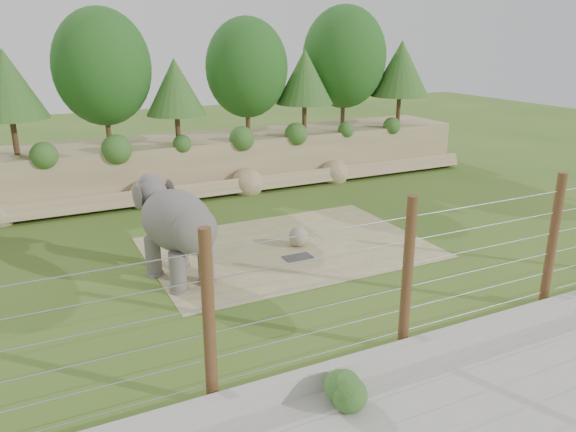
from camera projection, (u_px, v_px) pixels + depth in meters
name	position (u px, v px, depth m)	size (l,w,h in m)	color
ground	(316.00, 281.00, 17.95)	(90.00, 90.00, 0.00)	#3C641E
back_embankment	(203.00, 109.00, 27.77)	(30.00, 5.52, 8.77)	#8B7558
dirt_patch	(288.00, 247.00, 20.72)	(10.00, 7.00, 0.02)	#94855C
drain_grate	(298.00, 257.00, 19.76)	(1.00, 0.60, 0.03)	#262628
elephant	(178.00, 234.00, 17.60)	(1.63, 3.81, 3.08)	#605956
stone_ball	(299.00, 237.00, 20.73)	(0.72, 0.72, 0.72)	gray
retaining_wall	(415.00, 349.00, 13.61)	(26.00, 0.35, 0.50)	#A3A097
walkway	(474.00, 404.00, 11.98)	(26.00, 4.00, 0.01)	#A3A097
barrier_fence	(407.00, 276.00, 13.49)	(20.26, 0.26, 4.00)	#4F2C1A
walkway_shrub	(341.00, 390.00, 11.79)	(0.79, 0.79, 0.79)	#2B591E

